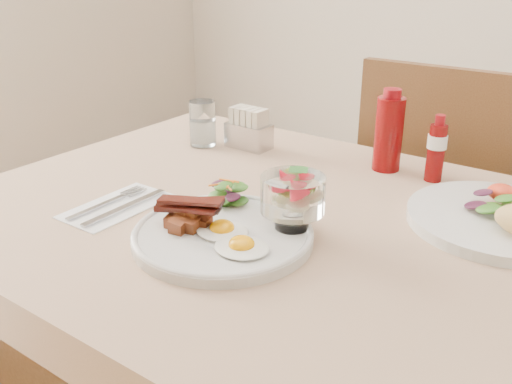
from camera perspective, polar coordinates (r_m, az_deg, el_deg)
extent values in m
cylinder|color=brown|center=(1.66, -5.35, -6.27)|extent=(0.06, 0.06, 0.71)
cube|color=brown|center=(0.92, 6.99, -5.47)|extent=(1.30, 0.85, 0.04)
cube|color=tan|center=(0.91, 7.05, -4.30)|extent=(1.33, 0.88, 0.00)
cylinder|color=brown|center=(1.69, 10.38, -11.26)|extent=(0.04, 0.04, 0.45)
cylinder|color=brown|center=(1.61, 22.36, -14.87)|extent=(0.04, 0.04, 0.45)
cylinder|color=brown|center=(1.98, 15.00, -6.25)|extent=(0.04, 0.04, 0.45)
cube|color=brown|center=(1.67, 19.26, -3.19)|extent=(0.42, 0.42, 0.03)
cube|color=brown|center=(1.40, 18.01, 2.44)|extent=(0.42, 0.03, 0.46)
cylinder|color=silver|center=(0.88, -3.34, -4.41)|extent=(0.28, 0.28, 0.02)
ellipsoid|color=white|center=(0.82, -1.45, -5.53)|extent=(0.10, 0.09, 0.01)
ellipsoid|color=#FF9D05|center=(0.82, -1.45, -5.22)|extent=(0.04, 0.04, 0.02)
ellipsoid|color=white|center=(0.87, -3.41, -3.86)|extent=(0.10, 0.09, 0.01)
ellipsoid|color=#FF9D05|center=(0.87, -3.42, -3.56)|extent=(0.04, 0.04, 0.02)
cube|color=brown|center=(0.90, -6.84, -2.66)|extent=(0.02, 0.02, 0.02)
cube|color=brown|center=(0.88, -6.57, -3.26)|extent=(0.03, 0.03, 0.02)
cube|color=brown|center=(0.89, -8.36, -2.96)|extent=(0.02, 0.02, 0.02)
cube|color=brown|center=(0.88, -5.29, -3.03)|extent=(0.02, 0.02, 0.02)
cube|color=brown|center=(0.88, -7.77, -3.36)|extent=(0.03, 0.03, 0.02)
cube|color=brown|center=(0.91, -7.28, -2.37)|extent=(0.02, 0.02, 0.02)
cube|color=brown|center=(0.88, -6.42, -2.05)|extent=(0.02, 0.02, 0.02)
cube|color=brown|center=(0.88, -7.33, -2.02)|extent=(0.02, 0.02, 0.02)
cube|color=#55170E|center=(0.88, -6.83, -1.66)|extent=(0.11, 0.06, 0.01)
cube|color=#55170E|center=(0.87, -6.92, -1.60)|extent=(0.11, 0.04, 0.01)
cube|color=#55170E|center=(0.88, -6.52, -0.94)|extent=(0.10, 0.07, 0.01)
cube|color=#55170E|center=(0.87, -6.57, -0.88)|extent=(0.11, 0.05, 0.01)
ellipsoid|color=#245115|center=(0.97, -2.90, -0.91)|extent=(0.05, 0.04, 0.01)
ellipsoid|color=#245115|center=(0.96, -1.75, -0.92)|extent=(0.04, 0.04, 0.01)
ellipsoid|color=#391227|center=(0.99, -2.86, -0.14)|extent=(0.04, 0.03, 0.01)
ellipsoid|color=#245115|center=(0.95, -3.63, -0.87)|extent=(0.05, 0.04, 0.01)
ellipsoid|color=#245115|center=(0.97, -3.88, -0.26)|extent=(0.04, 0.03, 0.01)
ellipsoid|color=#391227|center=(0.95, -2.41, -0.53)|extent=(0.04, 0.03, 0.01)
ellipsoid|color=#245115|center=(0.98, -2.06, 0.57)|extent=(0.04, 0.04, 0.01)
ellipsoid|color=#245115|center=(0.96, -1.68, 0.41)|extent=(0.04, 0.03, 0.01)
ellipsoid|color=#391227|center=(0.97, -3.74, 0.83)|extent=(0.03, 0.03, 0.01)
ellipsoid|color=#245115|center=(0.95, -3.28, 0.61)|extent=(0.04, 0.03, 0.01)
cylinder|color=orange|center=(0.95, -2.52, 0.81)|extent=(0.02, 0.04, 0.01)
cylinder|color=orange|center=(0.97, -2.71, 1.16)|extent=(0.04, 0.01, 0.01)
cylinder|color=orange|center=(0.94, -2.82, 0.55)|extent=(0.03, 0.03, 0.01)
cylinder|color=orange|center=(0.95, -3.60, 0.80)|extent=(0.03, 0.03, 0.01)
cylinder|color=white|center=(0.89, 3.61, -3.14)|extent=(0.05, 0.05, 0.01)
cylinder|color=white|center=(0.88, 3.63, -2.35)|extent=(0.02, 0.02, 0.02)
cylinder|color=white|center=(0.87, 3.69, -0.20)|extent=(0.10, 0.10, 0.06)
cylinder|color=#FFEFB4|center=(0.89, 3.44, -0.46)|extent=(0.03, 0.03, 0.01)
cylinder|color=#FFEFB4|center=(0.86, 4.14, -1.04)|extent=(0.03, 0.03, 0.01)
cylinder|color=#FFEFB4|center=(0.88, 4.60, -0.06)|extent=(0.03, 0.03, 0.01)
cylinder|color=#A0C13B|center=(0.88, 3.79, 1.20)|extent=(0.04, 0.04, 0.01)
cone|color=red|center=(0.84, 3.87, 0.60)|extent=(0.03, 0.03, 0.03)
cone|color=red|center=(0.87, 2.77, 1.53)|extent=(0.03, 0.03, 0.03)
cone|color=red|center=(0.87, 4.68, 1.79)|extent=(0.03, 0.03, 0.03)
ellipsoid|color=#35822E|center=(0.85, 3.98, 2.23)|extent=(0.02, 0.01, 0.00)
ellipsoid|color=#35822E|center=(0.85, 4.54, 2.25)|extent=(0.02, 0.01, 0.00)
cylinder|color=silver|center=(1.01, 23.15, -2.55)|extent=(0.29, 0.29, 0.02)
ellipsoid|color=#245115|center=(1.01, 22.15, -1.40)|extent=(0.05, 0.04, 0.01)
ellipsoid|color=#245115|center=(1.02, 24.16, -1.27)|extent=(0.05, 0.04, 0.01)
ellipsoid|color=#391227|center=(1.00, 21.09, -1.22)|extent=(0.04, 0.04, 0.01)
ellipsoid|color=#245115|center=(0.98, 22.25, -1.58)|extent=(0.05, 0.04, 0.01)
ellipsoid|color=#245115|center=(0.99, 24.13, -1.57)|extent=(0.04, 0.03, 0.01)
ellipsoid|color=#391227|center=(1.03, 21.76, -0.05)|extent=(0.04, 0.03, 0.01)
ellipsoid|color=#245115|center=(1.01, 23.74, -0.60)|extent=(0.04, 0.04, 0.01)
ellipsoid|color=red|center=(1.05, 23.36, -0.33)|extent=(0.05, 0.04, 0.03)
cylinder|color=#620506|center=(1.18, 13.12, 5.64)|extent=(0.07, 0.07, 0.15)
cylinder|color=maroon|center=(1.16, 13.49, 9.58)|extent=(0.05, 0.05, 0.02)
cylinder|color=#620506|center=(1.15, 17.54, 3.73)|extent=(0.04, 0.04, 0.11)
cylinder|color=white|center=(1.14, 17.68, 4.83)|extent=(0.04, 0.04, 0.03)
cylinder|color=maroon|center=(1.13, 17.93, 6.84)|extent=(0.02, 0.02, 0.02)
cube|color=#B3B2B7|center=(1.29, -0.73, 5.65)|extent=(0.10, 0.06, 0.06)
cube|color=tan|center=(1.30, -1.90, 7.31)|extent=(0.01, 0.04, 0.06)
cube|color=tan|center=(1.29, -1.32, 7.19)|extent=(0.01, 0.04, 0.06)
cube|color=tan|center=(1.28, -0.74, 7.07)|extent=(0.01, 0.04, 0.06)
cube|color=tan|center=(1.27, -0.14, 6.95)|extent=(0.01, 0.04, 0.06)
cube|color=tan|center=(1.26, 0.46, 6.82)|extent=(0.01, 0.04, 0.06)
cylinder|color=white|center=(1.31, -5.36, 6.85)|extent=(0.06, 0.06, 0.10)
cylinder|color=silver|center=(1.32, -5.32, 5.96)|extent=(0.05, 0.05, 0.06)
cube|color=white|center=(1.03, -13.73, -1.38)|extent=(0.10, 0.19, 0.00)
cube|color=#B3B2B7|center=(1.01, -12.97, -1.48)|extent=(0.01, 0.18, 0.00)
cube|color=#B3B2B7|center=(1.02, -15.65, -1.46)|extent=(0.01, 0.12, 0.00)
cube|color=#B3B2B7|center=(1.08, -12.56, 0.21)|extent=(0.00, 0.04, 0.00)
cube|color=#B3B2B7|center=(1.08, -12.29, 0.12)|extent=(0.00, 0.04, 0.00)
cube|color=#B3B2B7|center=(1.07, -12.01, 0.02)|extent=(0.00, 0.04, 0.00)
cube|color=#B3B2B7|center=(1.07, -11.73, -0.07)|extent=(0.00, 0.04, 0.00)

